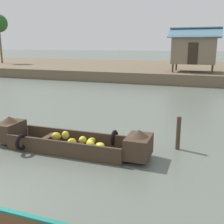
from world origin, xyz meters
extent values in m
plane|color=#596056|center=(0.00, 10.00, 0.00)|extent=(300.00, 300.00, 0.00)
cube|color=brown|center=(0.00, 29.87, 0.47)|extent=(160.00, 20.00, 0.94)
cube|color=#3D2D21|center=(0.48, 4.57, 0.06)|extent=(3.84, 1.22, 0.12)
cube|color=#3D2D21|center=(0.47, 5.11, 0.31)|extent=(3.83, 0.14, 0.38)
cube|color=#3D2D21|center=(0.49, 4.02, 0.31)|extent=(3.83, 0.14, 0.38)
cube|color=#3D2D21|center=(2.73, 4.60, 0.42)|extent=(0.69, 1.00, 0.60)
cone|color=#3D2D21|center=(2.73, 4.60, 0.82)|extent=(0.57, 0.57, 0.20)
cube|color=#3D2D21|center=(-1.77, 4.53, 0.42)|extent=(0.69, 1.00, 0.60)
cone|color=#3D2D21|center=(-1.77, 4.53, 0.82)|extent=(0.57, 0.57, 0.20)
cube|color=#3D2D21|center=(-0.33, 4.55, 0.33)|extent=(0.22, 1.05, 0.05)
torus|color=black|center=(1.76, 5.25, 0.35)|extent=(0.13, 0.52, 0.52)
torus|color=black|center=(-0.79, 3.88, 0.35)|extent=(0.13, 0.52, 0.52)
ellipsoid|color=gold|center=(-0.01, 4.62, 0.40)|extent=(0.35, 0.27, 0.25)
ellipsoid|color=gold|center=(1.57, 4.50, 0.33)|extent=(0.33, 0.29, 0.20)
ellipsoid|color=gold|center=(1.20, 4.71, 0.36)|extent=(0.28, 0.36, 0.20)
ellipsoid|color=gold|center=(0.31, 4.66, 0.46)|extent=(0.26, 0.22, 0.26)
ellipsoid|color=yellow|center=(1.65, 4.36, 0.33)|extent=(0.32, 0.29, 0.25)
ellipsoid|color=yellow|center=(1.33, 4.33, 0.40)|extent=(0.39, 0.36, 0.28)
ellipsoid|color=yellow|center=(0.74, 4.28, 0.39)|extent=(0.34, 0.36, 0.27)
ellipsoid|color=gold|center=(0.98, 4.54, 0.42)|extent=(0.24, 0.26, 0.23)
cylinder|color=#4C3826|center=(1.19, 21.72, 1.30)|extent=(0.16, 0.16, 0.72)
cylinder|color=#4C3826|center=(4.44, 21.72, 1.30)|extent=(0.16, 0.16, 0.72)
cylinder|color=#4C3826|center=(1.19, 24.00, 1.30)|extent=(0.16, 0.16, 0.72)
cylinder|color=#4C3826|center=(4.44, 24.00, 1.30)|extent=(0.16, 0.16, 0.72)
cube|color=#7A6B56|center=(2.82, 22.86, 2.85)|extent=(3.65, 2.68, 2.38)
cube|color=#2D2319|center=(2.82, 21.50, 2.55)|extent=(0.80, 0.04, 1.80)
cube|color=slate|center=(2.82, 22.19, 4.29)|extent=(4.35, 1.83, 0.91)
cube|color=slate|center=(2.82, 23.53, 4.29)|extent=(4.35, 1.83, 0.91)
cylinder|color=brown|center=(-21.49, 26.37, 3.23)|extent=(0.24, 0.24, 4.59)
cylinder|color=#423323|center=(3.68, 5.88, 0.54)|extent=(0.14, 0.14, 1.07)
camera|label=1|loc=(4.58, -2.58, 3.25)|focal=43.84mm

